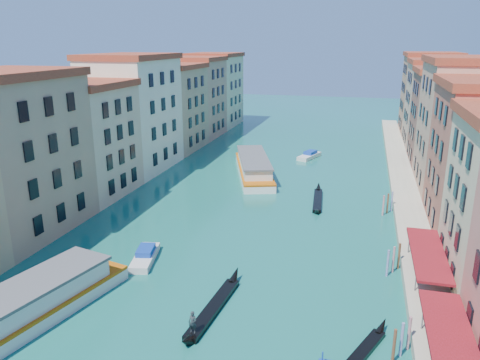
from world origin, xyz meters
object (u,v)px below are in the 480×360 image
object	(u,v)px
vaporetto_near	(14,313)
vaporetto_far	(254,166)
gondola_fore	(213,306)
gondola_right	(357,357)

from	to	relation	value
vaporetto_near	vaporetto_far	world-z (taller)	vaporetto_far
vaporetto_near	vaporetto_far	distance (m)	51.70
vaporetto_far	gondola_fore	world-z (taller)	vaporetto_far
vaporetto_far	vaporetto_near	bearing A→B (deg)	-117.92
vaporetto_near	gondola_fore	world-z (taller)	vaporetto_near
gondola_right	gondola_fore	bearing A→B (deg)	-173.50
vaporetto_near	vaporetto_far	bearing A→B (deg)	93.66
vaporetto_near	gondola_fore	size ratio (longest dim) A/B	1.71
vaporetto_far	gondola_fore	xyz separation A→B (m)	(6.85, -44.12, -1.07)
vaporetto_near	gondola_right	bearing A→B (deg)	19.20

